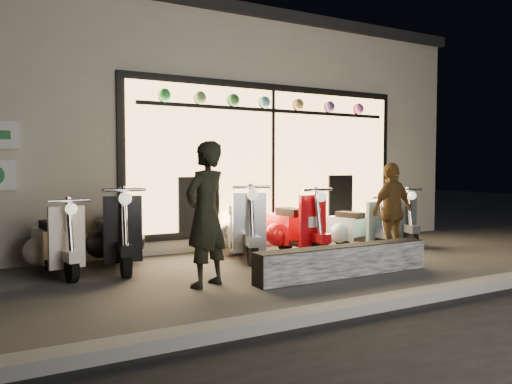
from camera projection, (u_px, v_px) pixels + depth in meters
ground at (294, 270)px, 6.85m from camera, size 40.00×40.00×0.00m
kerb at (401, 299)px, 5.10m from camera, size 40.00×0.25×0.12m
shop_building at (172, 136)px, 11.11m from camera, size 10.20×6.23×4.20m
graffiti_barrier at (344, 261)px, 6.44m from camera, size 2.55×0.28×0.40m
scooter_silver at (242, 228)px, 7.85m from camera, size 0.78×1.54×1.10m
scooter_red at (293, 228)px, 8.15m from camera, size 0.47×1.44×1.04m
scooter_black at (117, 236)px, 7.06m from camera, size 0.58×1.54×1.09m
scooter_cream at (55, 243)px, 6.64m from camera, size 0.56×1.38×0.98m
scooter_blue at (352, 227)px, 8.72m from camera, size 0.58×1.24×0.88m
scooter_grey at (389, 221)px, 9.38m from camera, size 0.63×1.39×0.98m
man at (206, 214)px, 5.87m from camera, size 0.74×0.64×1.72m
woman at (392, 211)px, 7.67m from camera, size 0.91×0.49×1.48m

